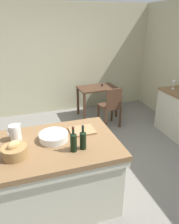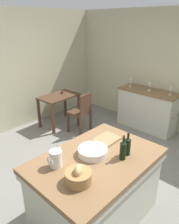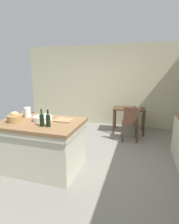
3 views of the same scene
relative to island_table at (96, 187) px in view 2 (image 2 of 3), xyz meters
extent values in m
plane|color=slate|center=(0.42, 0.48, -0.48)|extent=(6.76, 6.76, 0.00)
cube|color=#B7B28E|center=(0.42, 3.08, 0.82)|extent=(5.32, 0.12, 2.60)
cube|color=#B7B28E|center=(3.02, 0.48, 0.82)|extent=(0.12, 5.20, 2.60)
cube|color=brown|center=(0.00, 0.00, 0.38)|extent=(1.48, 1.01, 0.06)
cube|color=#BCBAA3|center=(0.00, 0.00, 0.31)|extent=(1.46, 0.99, 0.08)
cube|color=#BCBAA3|center=(0.00, 0.00, -0.06)|extent=(1.40, 0.93, 0.84)
cube|color=brown|center=(2.68, 0.83, 0.40)|extent=(0.52, 1.31, 0.04)
cube|color=#BCBAA3|center=(2.68, 0.83, -0.05)|extent=(0.49, 1.28, 0.86)
sphere|color=brown|center=(2.56, 0.17, -0.01)|extent=(0.03, 0.03, 0.03)
sphere|color=brown|center=(2.80, 0.17, -0.01)|extent=(0.03, 0.03, 0.03)
cube|color=#472D1E|center=(1.41, 2.42, 0.23)|extent=(0.93, 0.60, 0.04)
cube|color=#472D1E|center=(1.00, 2.15, -0.13)|extent=(0.05, 0.05, 0.70)
cube|color=#472D1E|center=(1.83, 2.19, -0.13)|extent=(0.05, 0.05, 0.70)
cube|color=#472D1E|center=(0.98, 2.64, -0.13)|extent=(0.05, 0.05, 0.70)
cube|color=#472D1E|center=(1.81, 2.68, -0.13)|extent=(0.05, 0.05, 0.70)
cylinder|color=black|center=(1.55, 2.47, 0.28)|extent=(0.04, 0.04, 0.05)
cube|color=#472D1E|center=(1.48, 1.82, -0.01)|extent=(0.44, 0.44, 0.04)
cube|color=#472D1E|center=(1.50, 1.64, 0.22)|extent=(0.36, 0.07, 0.42)
cube|color=#472D1E|center=(1.64, 2.02, -0.26)|extent=(0.04, 0.04, 0.45)
cube|color=#472D1E|center=(1.28, 1.98, -0.26)|extent=(0.04, 0.04, 0.45)
cube|color=#472D1E|center=(1.68, 1.66, -0.26)|extent=(0.04, 0.04, 0.45)
cube|color=#472D1E|center=(1.32, 1.62, -0.26)|extent=(0.04, 0.04, 0.45)
cylinder|color=silver|center=(-0.41, 0.21, 0.51)|extent=(0.13, 0.13, 0.19)
cone|color=silver|center=(-0.35, 0.21, 0.61)|extent=(0.07, 0.04, 0.06)
torus|color=silver|center=(-0.48, 0.21, 0.52)|extent=(0.02, 0.10, 0.10)
cylinder|color=silver|center=(0.01, 0.07, 0.46)|extent=(0.34, 0.34, 0.08)
cylinder|color=olive|center=(-0.41, -0.14, 0.47)|extent=(0.26, 0.26, 0.12)
ellipsoid|color=tan|center=(-0.41, -0.14, 0.55)|extent=(0.16, 0.14, 0.10)
cube|color=#99754C|center=(0.39, 0.17, 0.43)|extent=(0.32, 0.26, 0.02)
cylinder|color=black|center=(0.29, -0.21, 0.51)|extent=(0.07, 0.07, 0.19)
cone|color=black|center=(0.29, -0.21, 0.62)|extent=(0.07, 0.07, 0.02)
cylinder|color=black|center=(0.29, -0.21, 0.66)|extent=(0.03, 0.03, 0.07)
cylinder|color=black|center=(0.29, -0.21, 0.69)|extent=(0.03, 0.03, 0.01)
cylinder|color=black|center=(0.18, -0.22, 0.51)|extent=(0.07, 0.07, 0.20)
cone|color=black|center=(0.18, -0.22, 0.62)|extent=(0.07, 0.07, 0.02)
cylinder|color=black|center=(0.18, -0.22, 0.67)|extent=(0.03, 0.03, 0.07)
cylinder|color=maroon|center=(0.18, -0.22, 0.70)|extent=(0.03, 0.03, 0.01)
cylinder|color=white|center=(2.69, 0.36, 0.43)|extent=(0.06, 0.06, 0.00)
cylinder|color=white|center=(2.69, 0.36, 0.46)|extent=(0.01, 0.01, 0.07)
cone|color=white|center=(2.69, 0.36, 0.55)|extent=(0.07, 0.07, 0.10)
cylinder|color=white|center=(2.66, 0.82, 0.43)|extent=(0.06, 0.06, 0.00)
cylinder|color=white|center=(2.66, 0.82, 0.46)|extent=(0.01, 0.01, 0.07)
cone|color=white|center=(2.66, 0.82, 0.56)|extent=(0.07, 0.07, 0.11)
cylinder|color=white|center=(2.65, 1.30, 0.43)|extent=(0.06, 0.06, 0.00)
cylinder|color=white|center=(2.65, 1.30, 0.46)|extent=(0.01, 0.01, 0.07)
cone|color=white|center=(2.65, 1.30, 0.55)|extent=(0.07, 0.07, 0.10)
camera|label=1|loc=(-0.23, -2.07, 1.70)|focal=33.30mm
camera|label=2|loc=(-1.52, -1.32, 1.83)|focal=34.31mm
camera|label=3|loc=(1.69, -2.53, 1.29)|focal=27.22mm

